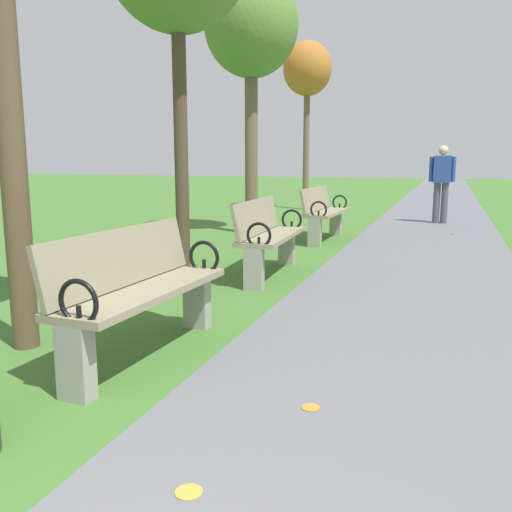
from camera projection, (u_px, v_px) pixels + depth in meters
name	position (u px, v px, depth m)	size (l,w,h in m)	color
paved_walkway	(439.00, 202.00, 17.35)	(2.40, 44.00, 0.02)	slate
park_bench_2	(139.00, 289.00, 3.80)	(0.54, 1.62, 0.90)	gray
park_bench_3	(268.00, 235.00, 6.47)	(0.55, 1.62, 0.90)	gray
park_bench_4	(323.00, 212.00, 9.28)	(0.52, 1.61, 0.90)	gray
tree_4	(251.00, 28.00, 9.59)	(1.65, 1.65, 4.59)	brown
tree_5	(307.00, 71.00, 14.42)	(1.28, 1.28, 4.40)	brown
pedestrian_walking	(442.00, 180.00, 11.52)	(0.53, 0.23, 1.62)	#4C4C56
scattered_leaves	(281.00, 297.00, 5.48)	(4.14, 13.74, 0.02)	#BC842D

